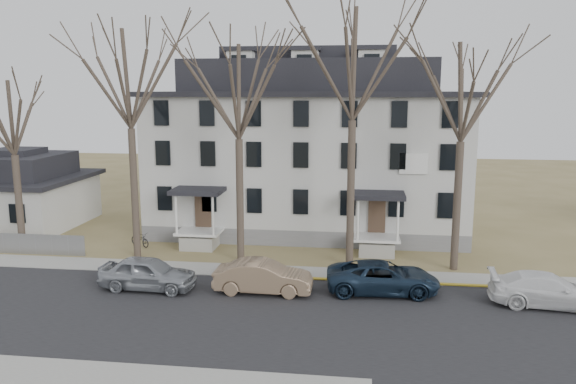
# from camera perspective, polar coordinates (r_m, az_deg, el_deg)

# --- Properties ---
(ground) EXTENTS (120.00, 120.00, 0.00)m
(ground) POSITION_cam_1_polar(r_m,az_deg,el_deg) (21.77, 2.93, -15.14)
(ground) COLOR olive
(ground) RESTS_ON ground
(main_road) EXTENTS (120.00, 10.00, 0.04)m
(main_road) POSITION_cam_1_polar(r_m,az_deg,el_deg) (23.59, 3.32, -13.06)
(main_road) COLOR #27272A
(main_road) RESTS_ON ground
(far_sidewalk) EXTENTS (120.00, 2.00, 0.08)m
(far_sidewalk) POSITION_cam_1_polar(r_m,az_deg,el_deg) (29.18, 4.18, -8.40)
(far_sidewalk) COLOR #A09F97
(far_sidewalk) RESTS_ON ground
(yellow_curb) EXTENTS (14.00, 0.25, 0.06)m
(yellow_curb) POSITION_cam_1_polar(r_m,az_deg,el_deg) (28.51, 14.29, -9.16)
(yellow_curb) COLOR gold
(yellow_curb) RESTS_ON ground
(boarding_house) EXTENTS (20.80, 12.36, 12.05)m
(boarding_house) POSITION_cam_1_polar(r_m,az_deg,el_deg) (37.92, 2.13, 4.30)
(boarding_house) COLOR slate
(boarding_house) RESTS_ON ground
(small_house) EXTENTS (8.70, 8.70, 5.00)m
(small_house) POSITION_cam_1_polar(r_m,az_deg,el_deg) (43.22, -25.61, -0.16)
(small_house) COLOR beige
(small_house) RESTS_ON ground
(tree_far_left) EXTENTS (8.40, 8.40, 13.72)m
(tree_far_left) POSITION_cam_1_polar(r_m,az_deg,el_deg) (31.95, -15.90, 11.72)
(tree_far_left) COLOR #473B31
(tree_far_left) RESTS_ON ground
(tree_mid_left) EXTENTS (7.80, 7.80, 12.74)m
(tree_mid_left) POSITION_cam_1_polar(r_m,az_deg,el_deg) (30.10, -5.09, 10.76)
(tree_mid_left) COLOR #473B31
(tree_mid_left) RESTS_ON ground
(tree_center) EXTENTS (9.00, 9.00, 14.70)m
(tree_center) POSITION_cam_1_polar(r_m,az_deg,el_deg) (29.45, 6.68, 13.63)
(tree_center) COLOR #473B31
(tree_center) RESTS_ON ground
(tree_mid_right) EXTENTS (7.80, 7.80, 12.74)m
(tree_mid_right) POSITION_cam_1_polar(r_m,az_deg,el_deg) (29.83, 17.41, 10.34)
(tree_mid_right) COLOR #473B31
(tree_mid_right) RESTS_ON ground
(tree_bungalow) EXTENTS (6.60, 6.60, 10.78)m
(tree_bungalow) POSITION_cam_1_polar(r_m,az_deg,el_deg) (35.28, -26.31, 7.26)
(tree_bungalow) COLOR #473B31
(tree_bungalow) RESTS_ON ground
(car_silver) EXTENTS (4.66, 2.05, 1.56)m
(car_silver) POSITION_cam_1_polar(r_m,az_deg,el_deg) (27.63, -14.05, -8.07)
(car_silver) COLOR #979BA2
(car_silver) RESTS_ON ground
(car_tan) EXTENTS (4.57, 1.61, 1.50)m
(car_tan) POSITION_cam_1_polar(r_m,az_deg,el_deg) (26.42, -2.54, -8.69)
(car_tan) COLOR #896F55
(car_tan) RESTS_ON ground
(car_navy) EXTENTS (5.35, 2.71, 1.45)m
(car_navy) POSITION_cam_1_polar(r_m,az_deg,el_deg) (26.79, 9.61, -8.61)
(car_navy) COLOR #18283B
(car_navy) RESTS_ON ground
(car_white) EXTENTS (5.10, 2.41, 1.44)m
(car_white) POSITION_cam_1_polar(r_m,az_deg,el_deg) (27.34, 24.89, -9.09)
(car_white) COLOR white
(car_white) RESTS_ON ground
(bicycle_left) EXTENTS (1.69, 1.32, 0.85)m
(bicycle_left) POSITION_cam_1_polar(r_m,az_deg,el_deg) (35.18, -14.80, -4.72)
(bicycle_left) COLOR black
(bicycle_left) RESTS_ON ground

